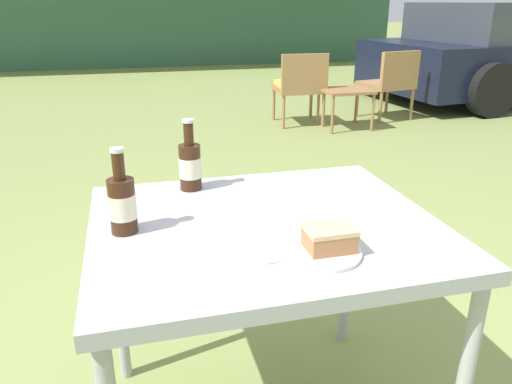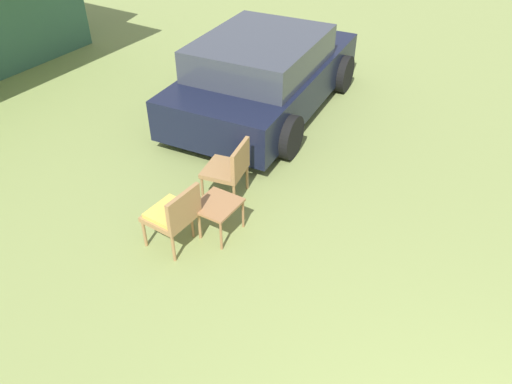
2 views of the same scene
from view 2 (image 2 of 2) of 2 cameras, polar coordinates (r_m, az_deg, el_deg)
parked_car at (r=8.30m, az=0.98°, el=13.30°), size 4.10×2.38×1.28m
wicker_chair_cushioned at (r=5.59m, az=-9.38°, el=-2.42°), size 0.53×0.51×0.79m
wicker_chair_plain at (r=6.26m, az=-2.98°, el=2.88°), size 0.59×0.58×0.79m
garden_side_table at (r=5.74m, az=-4.45°, el=-1.73°), size 0.51×0.46×0.42m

